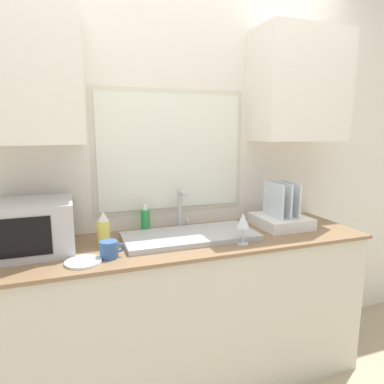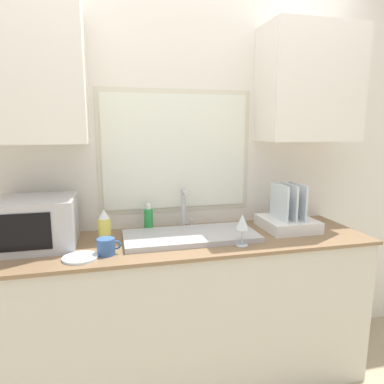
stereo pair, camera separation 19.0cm
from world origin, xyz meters
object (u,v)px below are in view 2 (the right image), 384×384
at_px(dish_rack, 287,219).
at_px(spray_bottle, 105,227).
at_px(soap_bottle, 149,219).
at_px(mug_near_sink, 106,247).
at_px(faucet, 184,206).
at_px(wine_glass, 242,223).
at_px(microwave, 37,222).

bearing_deg(dish_rack, spray_bottle, -179.75).
distance_m(dish_rack, soap_bottle, 0.87).
relative_size(spray_bottle, mug_near_sink, 1.57).
xyz_separation_m(faucet, mug_near_sink, (-0.48, -0.34, -0.11)).
relative_size(faucet, wine_glass, 1.49).
bearing_deg(spray_bottle, soap_bottle, 31.03).
bearing_deg(dish_rack, faucet, 167.10).
distance_m(mug_near_sink, wine_glass, 0.72).
bearing_deg(microwave, wine_glass, -13.10).
xyz_separation_m(microwave, dish_rack, (1.47, -0.02, -0.07)).
bearing_deg(faucet, spray_bottle, -162.82).
relative_size(soap_bottle, mug_near_sink, 1.46).
bearing_deg(microwave, mug_near_sink, -31.31).
height_order(dish_rack, mug_near_sink, dish_rack).
distance_m(soap_bottle, mug_near_sink, 0.43).
bearing_deg(spray_bottle, faucet, 17.18).
bearing_deg(dish_rack, wine_glass, -150.37).
relative_size(spray_bottle, soap_bottle, 1.08).
height_order(faucet, spray_bottle, faucet).
height_order(microwave, spray_bottle, microwave).
distance_m(faucet, dish_rack, 0.66).
bearing_deg(soap_bottle, wine_glass, -39.21).
xyz_separation_m(dish_rack, mug_near_sink, (-1.11, -0.19, -0.02)).
bearing_deg(wine_glass, faucet, 122.66).
bearing_deg(spray_bottle, mug_near_sink, -87.59).
bearing_deg(microwave, soap_bottle, 11.78).
xyz_separation_m(spray_bottle, mug_near_sink, (0.01, -0.19, -0.05)).
distance_m(spray_bottle, wine_glass, 0.76).
bearing_deg(faucet, mug_near_sink, -144.65).
distance_m(soap_bottle, wine_glass, 0.60).
bearing_deg(spray_bottle, dish_rack, 0.25).
distance_m(microwave, dish_rack, 1.48).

